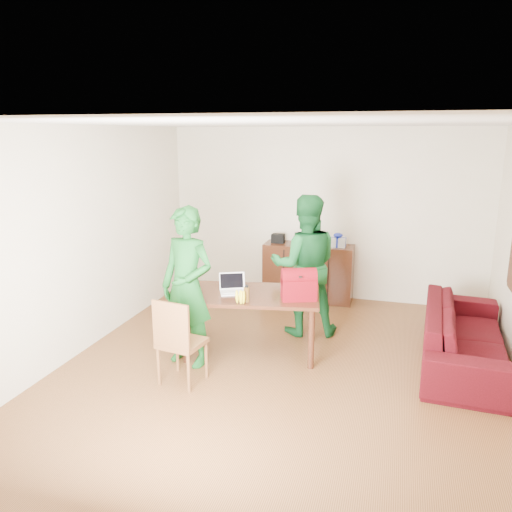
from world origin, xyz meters
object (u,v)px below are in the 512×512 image
(chair, at_px, (182,358))
(table, at_px, (251,300))
(red_bag, at_px, (299,287))
(laptop, at_px, (233,290))
(bottle, at_px, (247,293))
(person_near, at_px, (187,287))
(sofa, at_px, (465,335))
(person_far, at_px, (305,265))

(chair, bearing_deg, table, 71.12)
(table, bearing_deg, red_bag, -16.28)
(laptop, height_order, bottle, laptop)
(chair, relative_size, bottle, 4.95)
(person_near, relative_size, sofa, 0.81)
(sofa, bearing_deg, red_bag, 108.32)
(sofa, bearing_deg, person_near, 109.94)
(laptop, bearing_deg, table, -8.38)
(person_far, distance_m, laptop, 1.11)
(person_near, height_order, laptop, person_near)
(bottle, xyz_separation_m, sofa, (2.42, 0.73, -0.52))
(laptop, xyz_separation_m, bottle, (0.24, -0.25, 0.05))
(chair, relative_size, person_far, 0.51)
(laptop, bearing_deg, person_near, -159.79)
(table, distance_m, laptop, 0.25)
(table, distance_m, bottle, 0.37)
(chair, xyz_separation_m, person_far, (0.99, 1.73, 0.65))
(laptop, bearing_deg, sofa, -14.68)
(sofa, bearing_deg, bottle, 110.59)
(red_bag, bearing_deg, bottle, -176.09)
(person_far, height_order, red_bag, person_far)
(person_far, distance_m, bottle, 1.19)
(table, height_order, laptop, laptop)
(table, bearing_deg, person_near, -152.28)
(laptop, relative_size, sofa, 0.16)
(person_near, relative_size, red_bag, 4.68)
(bottle, distance_m, red_bag, 0.60)
(table, distance_m, chair, 1.13)
(person_far, bearing_deg, laptop, 35.57)
(person_near, distance_m, red_bag, 1.27)
(laptop, bearing_deg, red_bag, -25.31)
(laptop, xyz_separation_m, red_bag, (0.79, -0.00, 0.10))
(chair, height_order, person_near, person_near)
(person_far, distance_m, sofa, 2.08)
(table, xyz_separation_m, laptop, (-0.20, -0.06, 0.14))
(red_bag, relative_size, sofa, 0.17)
(chair, distance_m, bottle, 1.00)
(table, height_order, chair, chair)
(person_far, bearing_deg, person_near, 33.70)
(chair, bearing_deg, red_bag, 47.89)
(laptop, bearing_deg, chair, -133.29)
(person_near, distance_m, bottle, 0.67)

